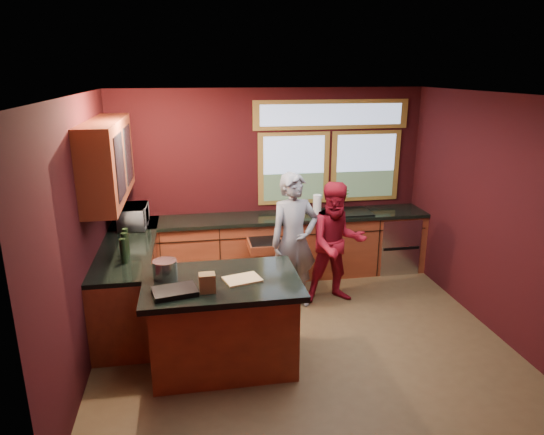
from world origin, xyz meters
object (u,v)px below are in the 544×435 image
object	(u,v)px
person_red	(337,243)
stock_pot	(165,269)
island	(223,322)
cutting_board	(242,279)
person_grey	(294,241)

from	to	relation	value
person_red	stock_pot	distance (m)	2.36
island	cutting_board	distance (m)	0.52
person_grey	person_red	distance (m)	0.58
island	stock_pot	bearing A→B (deg)	164.74
island	cutting_board	xyz separation A→B (m)	(0.20, -0.05, 0.48)
stock_pot	island	bearing A→B (deg)	-15.26
person_red	stock_pot	bearing A→B (deg)	-153.08
cutting_board	person_red	bearing A→B (deg)	42.63
person_grey	stock_pot	distance (m)	1.84
person_red	cutting_board	bearing A→B (deg)	-136.91
person_red	person_grey	bearing A→B (deg)	-175.50
cutting_board	stock_pot	distance (m)	0.78
stock_pot	cutting_board	bearing A→B (deg)	-14.93
person_grey	person_red	size ratio (longest dim) A/B	1.09
person_grey	stock_pot	world-z (taller)	person_grey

